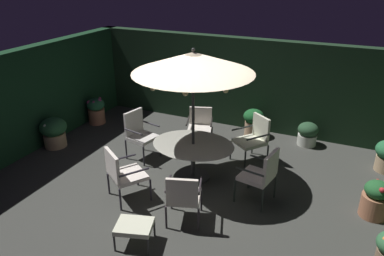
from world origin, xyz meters
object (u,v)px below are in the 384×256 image
(potted_plant_left_near, at_px, (376,199))
(patio_umbrella, at_px, (193,63))
(patio_dining_table, at_px, (193,151))
(patio_chair_southeast, at_px, (122,172))
(ottoman_footrest, at_px, (134,227))
(potted_plant_right_near, at_px, (253,121))
(patio_chair_northeast, at_px, (200,125))
(patio_chair_southwest, at_px, (262,173))
(patio_chair_south, at_px, (183,195))
(patio_chair_north, at_px, (254,136))
(potted_plant_back_right, at_px, (308,133))
(potted_plant_back_center, at_px, (96,110))
(patio_chair_east, at_px, (139,131))
(potted_plant_right_far, at_px, (54,131))

(potted_plant_left_near, bearing_deg, patio_umbrella, -177.90)
(patio_dining_table, relative_size, patio_chair_southeast, 1.63)
(ottoman_footrest, relative_size, potted_plant_left_near, 0.98)
(potted_plant_right_near, bearing_deg, patio_chair_southeast, -110.72)
(patio_umbrella, height_order, patio_chair_northeast, patio_umbrella)
(patio_umbrella, bearing_deg, patio_dining_table, 86.77)
(patio_chair_southeast, height_order, ottoman_footrest, patio_chair_southeast)
(ottoman_footrest, bearing_deg, patio_chair_southwest, 52.14)
(patio_chair_southwest, distance_m, potted_plant_left_near, 1.94)
(ottoman_footrest, bearing_deg, patio_chair_south, 58.52)
(patio_chair_north, bearing_deg, ottoman_footrest, -105.40)
(patio_chair_north, relative_size, patio_chair_southwest, 0.98)
(potted_plant_back_right, xyz_separation_m, potted_plant_back_center, (-5.38, -0.99, 0.08))
(patio_dining_table, height_order, potted_plant_right_near, patio_dining_table)
(patio_chair_north, xyz_separation_m, patio_chair_east, (-2.35, -0.85, 0.03))
(patio_chair_northeast, bearing_deg, potted_plant_left_near, -18.60)
(patio_dining_table, bearing_deg, patio_chair_south, -71.94)
(patio_chair_southeast, bearing_deg, potted_plant_right_far, 157.02)
(patio_dining_table, xyz_separation_m, patio_chair_southeast, (-0.84, -1.22, -0.02))
(patio_chair_north, relative_size, ottoman_footrest, 1.55)
(patio_umbrella, xyz_separation_m, patio_chair_north, (0.91, 1.17, -1.78))
(patio_chair_southeast, bearing_deg, patio_chair_northeast, 81.64)
(ottoman_footrest, xyz_separation_m, potted_plant_back_right, (1.88, 4.62, -0.02))
(ottoman_footrest, distance_m, potted_plant_right_far, 4.09)
(potted_plant_right_far, bearing_deg, potted_plant_left_near, 1.66)
(patio_dining_table, height_order, patio_chair_south, patio_chair_south)
(patio_chair_south, bearing_deg, patio_umbrella, 108.06)
(patio_chair_east, distance_m, potted_plant_back_right, 3.96)
(patio_umbrella, xyz_separation_m, ottoman_footrest, (-0.01, -2.16, -2.04))
(patio_dining_table, distance_m, patio_chair_south, 1.47)
(potted_plant_back_center, bearing_deg, patio_dining_table, -22.77)
(potted_plant_right_far, bearing_deg, patio_chair_north, 15.69)
(potted_plant_back_right, bearing_deg, patio_chair_north, -126.51)
(potted_plant_right_near, distance_m, potted_plant_right_far, 4.79)
(patio_dining_table, bearing_deg, patio_chair_northeast, 107.97)
(patio_chair_southwest, xyz_separation_m, potted_plant_back_center, (-4.97, 1.75, -0.23))
(patio_chair_northeast, relative_size, ottoman_footrest, 1.37)
(patio_chair_north, xyz_separation_m, patio_chair_southwest, (0.55, -1.45, 0.02))
(patio_chair_south, relative_size, potted_plant_back_center, 1.35)
(patio_chair_east, distance_m, ottoman_footrest, 2.87)
(patio_chair_east, distance_m, potted_plant_left_near, 4.78)
(patio_chair_northeast, height_order, potted_plant_right_near, patio_chair_northeast)
(patio_chair_northeast, xyz_separation_m, potted_plant_back_right, (2.32, 1.07, -0.23))
(patio_umbrella, distance_m, patio_chair_east, 2.29)
(patio_chair_north, xyz_separation_m, patio_chair_south, (-0.45, -2.57, -0.03))
(patio_chair_southwest, distance_m, potted_plant_back_right, 2.79)
(potted_plant_left_near, distance_m, potted_plant_back_center, 6.98)
(patio_dining_table, distance_m, potted_plant_left_near, 3.34)
(patio_chair_north, bearing_deg, potted_plant_back_right, 53.49)
(potted_plant_back_center, height_order, potted_plant_right_far, potted_plant_right_far)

